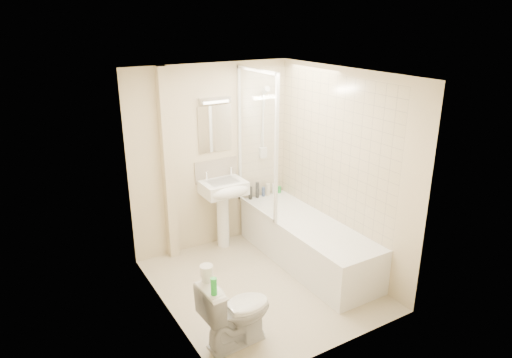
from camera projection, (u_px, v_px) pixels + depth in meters
floor at (262, 284)px, 5.28m from camera, size 2.50×2.50×0.00m
wall_back at (212, 158)px, 5.88m from camera, size 2.20×0.02×2.40m
wall_left at (164, 209)px, 4.34m from camera, size 0.02×2.50×2.40m
wall_right at (342, 171)px, 5.40m from camera, size 0.02×2.50×2.40m
ceiling at (263, 73)px, 4.46m from camera, size 2.20×2.50×0.02m
tile_back at (262, 134)px, 6.15m from camera, size 0.70×0.01×1.75m
tile_right at (333, 149)px, 5.44m from camera, size 0.01×2.10×1.75m
pipe_boxing at (168, 167)px, 5.53m from camera, size 0.12×0.12×2.40m
splashback at (216, 170)px, 5.95m from camera, size 0.60×0.02×0.30m
mirror at (215, 129)px, 5.76m from camera, size 0.46×0.01×0.60m
strip_light at (215, 100)px, 5.62m from camera, size 0.42×0.07×0.07m
bathtub at (307, 241)px, 5.67m from camera, size 0.70×2.10×0.55m
shower_screen at (256, 143)px, 5.62m from camera, size 0.04×0.92×1.80m
shower_fixture at (264, 126)px, 6.07m from camera, size 0.10×0.16×0.99m
pedestal_sink at (225, 196)px, 5.86m from camera, size 0.55×0.50×1.06m
bottle_black_a at (250, 193)px, 6.25m from camera, size 0.05×0.05×0.17m
bottle_black_b at (257, 190)px, 6.29m from camera, size 0.05×0.05×0.22m
bottle_blue at (263, 192)px, 6.35m from camera, size 0.05×0.05×0.13m
bottle_cream at (268, 189)px, 6.38m from camera, size 0.07×0.07×0.17m
bottle_white_b at (273, 189)px, 6.43m from camera, size 0.05×0.05×0.15m
bottle_green at (279, 190)px, 6.49m from camera, size 0.06×0.06×0.09m
toilet at (236, 311)px, 4.23m from camera, size 0.46×0.72×0.69m
toilet_roll_lower at (207, 276)px, 4.08m from camera, size 0.11×0.11×0.09m
toilet_roll_upper at (206, 270)px, 4.00m from camera, size 0.12×0.12×0.09m
green_bottle at (214, 286)px, 3.86m from camera, size 0.05×0.05×0.16m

